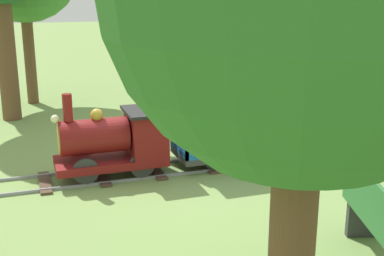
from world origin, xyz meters
The scene contains 6 objects.
ground_plane centered at (0.00, 0.00, 0.00)m, with size 60.00×60.00×0.00m, color #75934C.
track centered at (0.00, -0.14, 0.02)m, with size 0.75×6.40×0.04m.
locomotive centered at (0.00, 1.06, 0.48)m, with size 0.71×1.45×1.08m.
passenger_car centered at (0.00, -1.04, 0.42)m, with size 0.81×2.70×0.97m.
conductor_person centered at (0.97, 0.47, 0.96)m, with size 0.30×0.30×1.62m.
park_bench centered at (-2.95, -0.68, 0.42)m, with size 1.36×0.76×0.82m.
Camera 1 is at (-6.22, 2.16, 2.38)m, focal length 47.93 mm.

